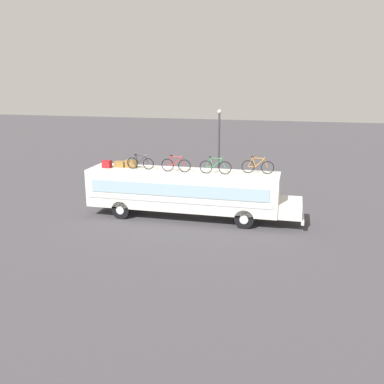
% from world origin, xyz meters
% --- Properties ---
extents(ground_plane, '(120.00, 120.00, 0.00)m').
position_xyz_m(ground_plane, '(0.00, 0.00, 0.00)').
color(ground_plane, '#423F44').
extents(bus, '(12.69, 2.43, 2.85)m').
position_xyz_m(bus, '(0.24, 0.00, 1.69)').
color(bus, silver).
rests_on(bus, ground).
extents(luggage_bag_1, '(0.50, 0.42, 0.43)m').
position_xyz_m(luggage_bag_1, '(-4.66, -0.13, 3.07)').
color(luggage_bag_1, maroon).
rests_on(luggage_bag_1, bus).
extents(luggage_bag_2, '(0.62, 0.43, 0.35)m').
position_xyz_m(luggage_bag_2, '(-3.97, 0.22, 3.03)').
color(luggage_bag_2, olive).
rests_on(luggage_bag_2, bus).
extents(luggage_bag_3, '(0.68, 0.33, 0.46)m').
position_xyz_m(luggage_bag_3, '(-3.23, 0.19, 3.08)').
color(luggage_bag_3, olive).
rests_on(luggage_bag_3, bus).
extents(rooftop_bicycle_1, '(1.67, 0.44, 0.89)m').
position_xyz_m(rooftop_bicycle_1, '(-2.55, -0.06, 3.23)').
color(rooftop_bicycle_1, black).
rests_on(rooftop_bicycle_1, bus).
extents(rooftop_bicycle_2, '(1.75, 0.44, 0.98)m').
position_xyz_m(rooftop_bicycle_2, '(-0.28, -0.29, 3.26)').
color(rooftop_bicycle_2, black).
rests_on(rooftop_bicycle_2, bus).
extents(rooftop_bicycle_3, '(1.83, 0.44, 0.98)m').
position_xyz_m(rooftop_bicycle_3, '(2.03, -0.29, 3.26)').
color(rooftop_bicycle_3, black).
rests_on(rooftop_bicycle_3, bus).
extents(rooftop_bicycle_4, '(1.83, 0.44, 0.97)m').
position_xyz_m(rooftop_bicycle_4, '(4.34, 0.35, 3.26)').
color(rooftop_bicycle_4, black).
rests_on(rooftop_bicycle_4, bus).
extents(street_lamp, '(0.28, 0.28, 5.91)m').
position_xyz_m(street_lamp, '(0.96, 6.81, 3.34)').
color(street_lamp, '#38383D').
rests_on(street_lamp, ground).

